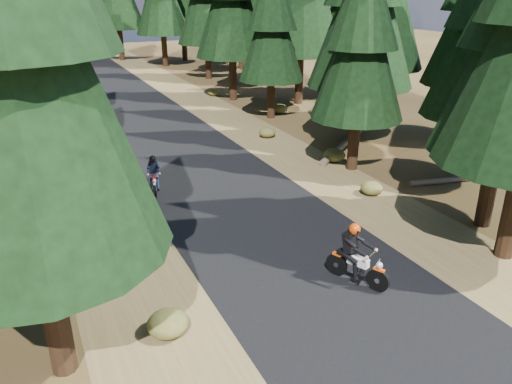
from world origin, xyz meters
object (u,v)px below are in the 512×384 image
(rider_follow, at_px, (154,180))
(log_near, at_px, (343,145))
(rider_lead, at_px, (357,264))
(log_far, at_px, (456,179))

(rider_follow, bearing_deg, log_near, -157.94)
(log_near, bearing_deg, rider_lead, -161.40)
(log_far, xyz_separation_m, rider_follow, (-11.35, 4.24, 0.36))
(log_near, height_order, rider_lead, rider_lead)
(log_far, bearing_deg, log_near, 116.95)
(log_near, bearing_deg, rider_follow, 150.43)
(log_far, bearing_deg, rider_lead, -139.81)
(log_near, bearing_deg, log_far, -113.47)
(rider_lead, relative_size, rider_follow, 1.18)
(log_near, xyz_separation_m, rider_follow, (-9.80, -1.54, 0.32))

